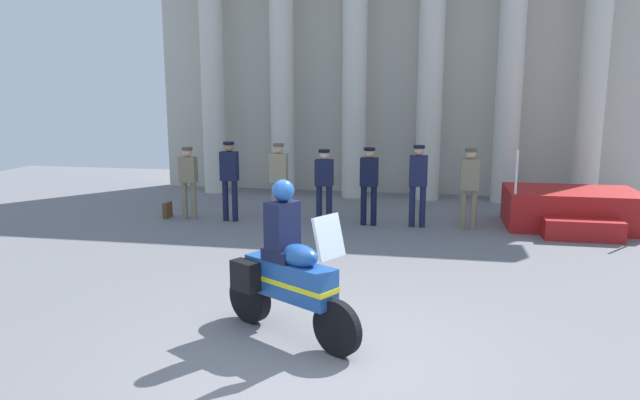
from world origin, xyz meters
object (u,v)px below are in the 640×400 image
Objects in this scene: officer_in_row_0 at (188,177)px; officer_in_row_3 at (324,181)px; officer_in_row_6 at (470,182)px; officer_in_row_4 at (369,180)px; briefcase_on_ground at (168,210)px; officer_in_row_2 at (279,176)px; motorcycle_with_rider at (286,272)px; officer_in_row_1 at (229,175)px; reviewing_stand at (572,210)px; officer_in_row_5 at (418,179)px.

officer_in_row_3 is at bearing -179.42° from officer_in_row_0.
officer_in_row_6 reaches higher than officer_in_row_0.
briefcase_on_ground is at bearing 1.36° from officer_in_row_4.
motorcycle_with_rider reaches higher than officer_in_row_2.
officer_in_row_2 reaches higher than briefcase_on_ground.
officer_in_row_4 is 0.89× the size of motorcycle_with_rider.
officer_in_row_3 is 3.73m from briefcase_on_ground.
officer_in_row_1 reaches higher than officer_in_row_4.
briefcase_on_ground is at bearing -1.86° from officer_in_row_1.
officer_in_row_4 reaches higher than briefcase_on_ground.
reviewing_stand is 8.37m from officer_in_row_0.
officer_in_row_1 is 0.93× the size of motorcycle_with_rider.
officer_in_row_3 is at bearing -178.10° from officer_in_row_1.
officer_in_row_5 is at bearing -179.73° from officer_in_row_2.
officer_in_row_1 reaches higher than officer_in_row_3.
officer_in_row_5 is (-3.22, -0.50, 0.65)m from reviewing_stand.
officer_in_row_2 is 1.03× the size of officer_in_row_4.
officer_in_row_0 is 5.11m from officer_in_row_5.
officer_in_row_0 is 0.94× the size of officer_in_row_2.
officer_in_row_5 is at bearing 1.49° from briefcase_on_ground.
officer_in_row_0 is 0.92× the size of officer_in_row_1.
officer_in_row_6 reaches higher than officer_in_row_4.
officer_in_row_6 is 6.76m from briefcase_on_ground.
officer_in_row_5 is at bearing -0.59° from officer_in_row_6.
officer_in_row_2 is 2.00m from officer_in_row_4.
officer_in_row_6 is at bearing -178.20° from officer_in_row_3.
motorcycle_with_rider is at bearing 105.12° from officer_in_row_2.
officer_in_row_3 is 2.01m from officer_in_row_5.
officer_in_row_4 is at bearing -177.04° from officer_in_row_1.
officer_in_row_4 is 2.10m from officer_in_row_6.
officer_in_row_5 is 1.03× the size of officer_in_row_6.
motorcycle_with_rider is (0.60, -5.89, -0.17)m from officer_in_row_3.
officer_in_row_2 is 2.75m from briefcase_on_ground.
officer_in_row_1 is 1.01× the size of officer_in_row_5.
officer_in_row_5 is at bearing -176.93° from officer_in_row_3.
motorcycle_with_rider is at bearing 86.37° from officer_in_row_4.
motorcycle_with_rider is (-1.40, -6.00, -0.24)m from officer_in_row_5.
officer_in_row_4 is at bearing 1.55° from briefcase_on_ground.
briefcase_on_ground is (-8.87, -0.65, -0.21)m from reviewing_stand.
officer_in_row_3 is at bearing 174.85° from officer_in_row_2.
officer_in_row_5 is 6.17m from motorcycle_with_rider.
officer_in_row_0 is 0.93× the size of officer_in_row_5.
reviewing_stand is 6.31m from officer_in_row_2.
reviewing_stand reaches higher than officer_in_row_3.
briefcase_on_ground is (-2.61, -0.12, -0.85)m from officer_in_row_2.
reviewing_stand is at bearing 4.19° from briefcase_on_ground.
officer_in_row_2 is 1.04m from officer_in_row_3.
officer_in_row_2 is at bearing -176.55° from officer_in_row_0.
reviewing_stand is 1.57× the size of officer_in_row_6.
officer_in_row_0 is at bearing 1.70° from officer_in_row_4.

